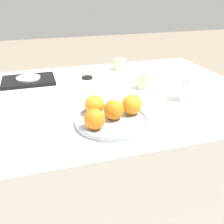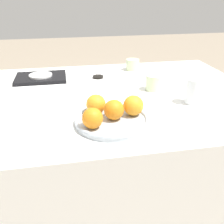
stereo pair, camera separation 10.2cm
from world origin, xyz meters
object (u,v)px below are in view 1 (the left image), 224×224
Objects in this scene: side_plate at (28,78)px; water_glass at (186,88)px; cup_0 at (120,64)px; cup_1 at (144,81)px; napkin at (5,109)px; orange_3 at (114,110)px; orange_0 at (132,105)px; soy_dish at (87,78)px; fruit_platter at (112,120)px; orange_1 at (95,119)px; serving_tray at (29,80)px; orange_2 at (94,105)px.

water_glass is at bearing -34.40° from side_plate.
side_plate is at bearing -171.46° from cup_0.
cup_1 reaches higher than napkin.
cup_1 is at bearing 50.25° from orange_3.
cup_1 is at bearing 58.35° from orange_0.
napkin is at bearing -107.06° from side_plate.
soy_dish is at bearing -153.49° from cup_0.
cup_1 is (0.28, 0.33, 0.03)m from fruit_platter.
water_glass reaches higher than orange_1.
orange_1 is 0.67× the size of water_glass.
orange_3 is 0.58m from soy_dish.
orange_0 is at bearing -55.89° from side_plate.
serving_tray is at bearing 174.02° from soy_dish.
orange_1 is 0.12m from orange_2.
fruit_platter is at bearing -162.39° from water_glass.
water_glass is (0.46, 0.06, -0.00)m from orange_2.
orange_3 is at bearing -62.75° from side_plate.
orange_1 is at bearing -114.86° from cup_0.
cup_1 reaches higher than side_plate.
cup_0 is 0.27m from soy_dish.
napkin is (-0.42, 0.26, -0.01)m from fruit_platter.
orange_0 is at bearing 24.02° from orange_1.
water_glass is 1.49× the size of cup_1.
serving_tray is (-0.32, 0.61, -0.05)m from orange_3.
orange_3 is 0.68× the size of water_glass.
water_glass is 1.38× the size of cup_0.
cup_0 is (0.17, 0.68, -0.02)m from orange_0.
napkin is at bearing 147.75° from fruit_platter.
orange_0 is at bearing -16.41° from orange_2.
napkin is at bearing -147.26° from cup_0.
orange_2 is (0.03, 0.12, 0.00)m from orange_1.
napkin is at bearing 170.69° from water_glass.
orange_1 is 0.52m from water_glass.
orange_0 is 0.71m from serving_tray.
orange_0 is 0.98× the size of cup_0.
orange_3 is at bearing -46.71° from orange_2.
water_glass reaches higher than orange_3.
cup_0 is (0.35, 0.75, -0.02)m from orange_1.
orange_0 is 1.02× the size of orange_2.
orange_3 is at bearing -91.60° from soy_dish.
orange_3 is at bearing -129.75° from cup_1.
fruit_platter is 0.10m from orange_2.
water_glass is (0.40, 0.13, 0.00)m from orange_3.
water_glass reaches higher than orange_2.
orange_1 is at bearing -155.98° from orange_0.
napkin is at bearing 151.74° from orange_2.
water_glass is 1.82× the size of soy_dish.
water_glass reaches higher than cup_0.
orange_2 is at bearing 76.65° from orange_1.
orange_3 is at bearing -31.55° from napkin.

